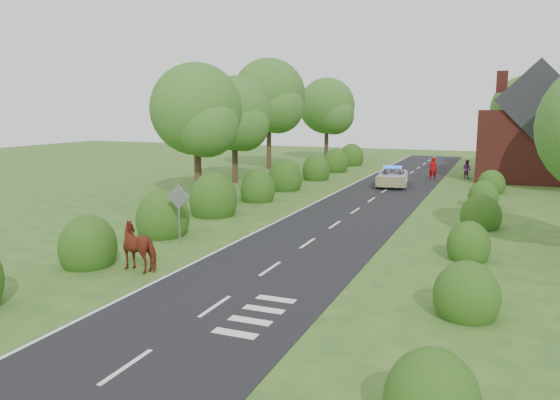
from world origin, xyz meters
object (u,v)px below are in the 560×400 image
at_px(road_sign, 179,205).
at_px(cow, 142,250).
at_px(police_van, 392,177).
at_px(pedestrian_red, 433,169).
at_px(pedestrian_purple, 467,169).

distance_m(road_sign, cow, 3.90).
bearing_deg(road_sign, cow, -77.72).
height_order(police_van, pedestrian_red, pedestrian_red).
bearing_deg(police_van, pedestrian_red, 55.53).
bearing_deg(road_sign, pedestrian_red, 73.91).
xyz_separation_m(police_van, pedestrian_red, (2.32, 4.65, 0.24)).
distance_m(cow, pedestrian_red, 29.79).
xyz_separation_m(cow, pedestrian_purple, (8.96, 30.96, 0.07)).
height_order(road_sign, cow, road_sign).
height_order(police_van, pedestrian_purple, pedestrian_purple).
relative_size(pedestrian_red, pedestrian_purple, 1.18).
relative_size(police_van, pedestrian_purple, 3.32).
bearing_deg(pedestrian_red, cow, 69.07).
height_order(cow, police_van, police_van).
bearing_deg(cow, pedestrian_purple, 169.02).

